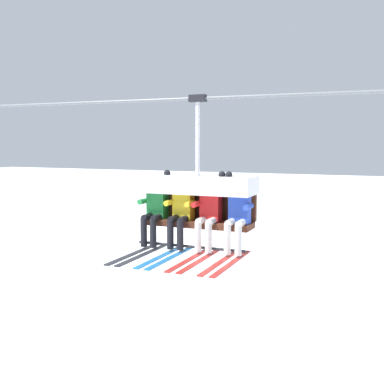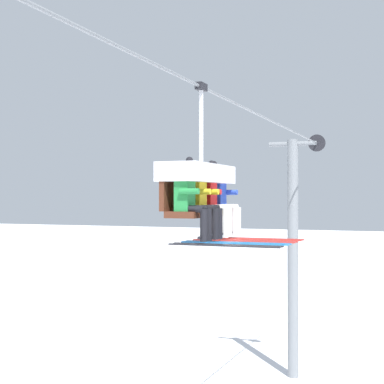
# 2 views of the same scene
# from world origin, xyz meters

# --- Properties ---
(lift_cable) EXTENTS (18.95, 0.05, 0.05)m
(lift_cable) POSITION_xyz_m (1.86, -0.80, 7.77)
(lift_cable) COLOR slate
(chairlift_chair) EXTENTS (1.89, 0.74, 2.47)m
(chairlift_chair) POSITION_xyz_m (-0.21, -0.73, 6.22)
(chairlift_chair) COLOR #512819
(skier_green) EXTENTS (0.48, 1.70, 1.34)m
(skier_green) POSITION_xyz_m (-0.95, -0.94, 5.94)
(skier_green) COLOR #23843D
(skier_yellow) EXTENTS (0.46, 1.70, 1.23)m
(skier_yellow) POSITION_xyz_m (-0.46, -0.95, 5.92)
(skier_yellow) COLOR yellow
(skier_red) EXTENTS (0.48, 1.70, 1.34)m
(skier_red) POSITION_xyz_m (0.03, -0.94, 5.94)
(skier_red) COLOR red
(skier_blue) EXTENTS (0.48, 1.70, 1.34)m
(skier_blue) POSITION_xyz_m (0.52, -0.94, 5.94)
(skier_blue) COLOR #2847B7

